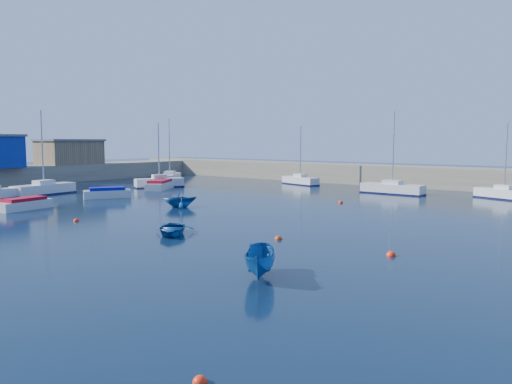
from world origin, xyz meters
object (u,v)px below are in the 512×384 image
Objects in this scene: sailboat_2 at (44,189)px; sailboat_3 at (159,182)px; sailboat_5 at (300,180)px; dinghy_right at (261,262)px; dinghy_center at (172,229)px; motorboat_0 at (24,204)px; dinghy_left at (180,198)px; sailboat_7 at (504,194)px; motorboat_1 at (107,193)px; brick_shed_a at (69,153)px; motorboat_2 at (160,185)px; sailboat_6 at (392,188)px; sailboat_4 at (170,177)px.

sailboat_2 reaches higher than sailboat_3.
dinghy_right is (24.20, -39.43, 0.08)m from sailboat_5.
dinghy_center is at bearing -22.73° from sailboat_2.
motorboat_0 is at bearing -44.39° from sailboat_2.
dinghy_left is at bearing -153.98° from sailboat_5.
sailboat_2 is at bearing 142.84° from sailboat_7.
dinghy_left is (-9.26, 9.20, 0.45)m from dinghy_center.
motorboat_1 is (5.09, -11.22, -0.11)m from sailboat_3.
brick_shed_a is 2.33× the size of dinghy_center.
motorboat_0 is 29.20m from dinghy_right.
sailboat_7 reaches higher than motorboat_0.
dinghy_left is at bearing 34.63° from motorboat_0.
sailboat_7 is 40.27m from motorboat_1.
dinghy_center is at bearing 123.37° from dinghy_right.
sailboat_7 is at bearing -9.07° from motorboat_2.
dinghy_left is at bearing 158.96° from sailboat_7.
sailboat_6 is at bearing -4.24° from motorboat_2.
sailboat_5 is at bearing 72.36° from dinghy_center.
sailboat_6 is 31.70m from dinghy_center.
dinghy_right is (33.85, -23.28, 0.12)m from motorboat_2.
sailboat_2 is at bearing -145.61° from motorboat_2.
motorboat_2 is (-35.12, -14.78, -0.03)m from sailboat_7.
sailboat_5 is (14.89, 28.06, -0.05)m from sailboat_2.
sailboat_4 is 12.43m from motorboat_2.
sailboat_2 is 8.63m from motorboat_1.
sailboat_4 is 42.53m from dinghy_center.
sailboat_2 is 1.59× the size of motorboat_2.
sailboat_5 is at bearing 71.66° from motorboat_0.
dinghy_left is 0.90× the size of dinghy_right.
sailboat_5 is 2.29× the size of dinghy_right.
sailboat_3 is at bearing 157.42° from sailboat_5.
sailboat_2 is at bearing 129.45° from dinghy_right.
sailboat_3 is 1.66× the size of motorboat_0.
sailboat_3 is at bearing -85.60° from sailboat_4.
sailboat_2 is at bearing 131.13° from sailboat_6.
dinghy_center is (18.51, 0.17, -0.13)m from motorboat_0.
sailboat_7 is at bearing 14.16° from brick_shed_a.
sailboat_5 is at bearing 105.75° from motorboat_1.
sailboat_3 is 43.64m from dinghy_right.
sailboat_6 is 2.97× the size of dinghy_left.
motorboat_0 is (10.17, -7.27, -0.14)m from sailboat_2.
motorboat_1 is (24.01, -10.26, -3.57)m from brick_shed_a.
brick_shed_a is 48.68m from dinghy_center.
sailboat_2 is 19.54m from dinghy_left.
motorboat_2 is 17.26m from dinghy_left.
brick_shed_a is 1.38× the size of motorboat_2.
sailboat_7 is at bearing 53.76° from dinghy_right.
sailboat_7 is at bearing 31.89° from dinghy_center.
dinghy_right is (42.32, -32.37, 0.08)m from sailboat_4.
sailboat_5 is at bearing 26.90° from brick_shed_a.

